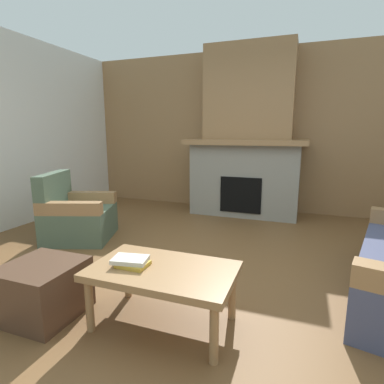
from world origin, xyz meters
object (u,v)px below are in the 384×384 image
object	(u,v)px
armchair	(76,216)
coffee_table	(163,275)
fireplace	(247,143)
ottoman	(43,290)

from	to	relation	value
armchair	coffee_table	xyz separation A→B (m)	(1.81, -1.25, 0.08)
fireplace	ottoman	bearing A→B (deg)	-103.96
fireplace	coffee_table	bearing A→B (deg)	-89.48
coffee_table	ottoman	distance (m)	0.93
armchair	coffee_table	distance (m)	2.20
fireplace	armchair	distance (m)	2.83
fireplace	coffee_table	xyz separation A→B (m)	(0.03, -3.26, -0.79)
coffee_table	ottoman	bearing A→B (deg)	-167.44
coffee_table	ottoman	world-z (taller)	coffee_table
armchair	ottoman	xyz separation A→B (m)	(0.92, -1.44, -0.09)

